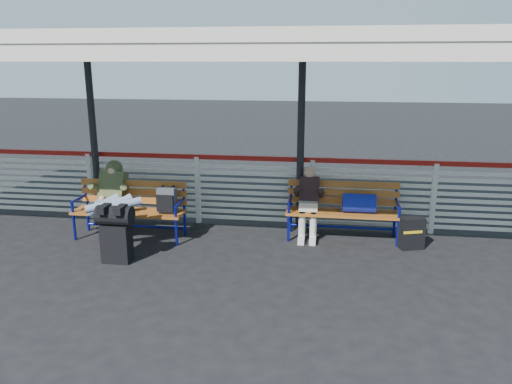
% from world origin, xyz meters
% --- Properties ---
extents(ground, '(60.00, 60.00, 0.00)m').
position_xyz_m(ground, '(0.00, 0.00, 0.00)').
color(ground, black).
rests_on(ground, ground).
extents(fence, '(12.08, 0.08, 1.24)m').
position_xyz_m(fence, '(0.00, 1.90, 0.66)').
color(fence, silver).
rests_on(fence, ground).
extents(canopy, '(12.60, 3.60, 3.16)m').
position_xyz_m(canopy, '(-0.00, 0.87, 3.04)').
color(canopy, silver).
rests_on(canopy, ground).
extents(luggage_stack, '(0.51, 0.29, 0.84)m').
position_xyz_m(luggage_stack, '(-0.70, -0.02, 0.46)').
color(luggage_stack, black).
rests_on(luggage_stack, ground).
extents(bench_left, '(1.80, 0.56, 0.92)m').
position_xyz_m(bench_left, '(-0.75, 1.02, 0.58)').
color(bench_left, '#AE6E21').
rests_on(bench_left, ground).
extents(bench_right, '(1.80, 0.56, 0.92)m').
position_xyz_m(bench_right, '(2.62, 1.45, 0.58)').
color(bench_right, '#AE6E21').
rests_on(bench_right, ground).
extents(traveler_man, '(0.94, 1.63, 0.77)m').
position_xyz_m(traveler_man, '(-1.04, 0.67, 0.71)').
color(traveler_man, '#7C88A7').
rests_on(traveler_man, ground).
extents(companion_person, '(0.32, 0.66, 1.15)m').
position_xyz_m(companion_person, '(1.97, 1.43, 0.60)').
color(companion_person, beige).
rests_on(companion_person, ground).
extents(suitcase_side, '(0.40, 0.32, 0.50)m').
position_xyz_m(suitcase_side, '(3.57, 1.14, 0.25)').
color(suitcase_side, black).
rests_on(suitcase_side, ground).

